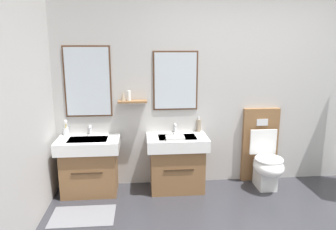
{
  "coord_description": "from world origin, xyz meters",
  "views": [
    {
      "loc": [
        -1.31,
        -2.24,
        1.83
      ],
      "look_at": [
        -0.98,
        1.51,
        0.98
      ],
      "focal_mm": 33.99,
      "sensor_mm": 36.0,
      "label": 1
    }
  ],
  "objects_px": {
    "vanity_sink_left": "(90,164)",
    "toilet": "(264,158)",
    "soap_dispenser": "(199,125)",
    "folded_hand_towel": "(175,138)",
    "vanity_sink_right": "(177,161)",
    "toothbrush_cup": "(66,131)"
  },
  "relations": [
    {
      "from": "vanity_sink_left",
      "to": "toilet",
      "type": "distance_m",
      "value": 2.23
    },
    {
      "from": "toilet",
      "to": "soap_dispenser",
      "type": "xyz_separation_m",
      "value": [
        -0.84,
        0.17,
        0.41
      ]
    },
    {
      "from": "vanity_sink_left",
      "to": "folded_hand_towel",
      "type": "relative_size",
      "value": 3.42
    },
    {
      "from": "vanity_sink_right",
      "to": "toilet",
      "type": "height_order",
      "value": "toilet"
    },
    {
      "from": "toothbrush_cup",
      "to": "folded_hand_towel",
      "type": "distance_m",
      "value": 1.38
    },
    {
      "from": "toothbrush_cup",
      "to": "folded_hand_towel",
      "type": "height_order",
      "value": "toothbrush_cup"
    },
    {
      "from": "vanity_sink_right",
      "to": "toothbrush_cup",
      "type": "height_order",
      "value": "toothbrush_cup"
    },
    {
      "from": "soap_dispenser",
      "to": "toothbrush_cup",
      "type": "bearing_deg",
      "value": -179.65
    },
    {
      "from": "vanity_sink_left",
      "to": "soap_dispenser",
      "type": "bearing_deg",
      "value": 7.35
    },
    {
      "from": "vanity_sink_right",
      "to": "toothbrush_cup",
      "type": "distance_m",
      "value": 1.45
    },
    {
      "from": "vanity_sink_right",
      "to": "soap_dispenser",
      "type": "relative_size",
      "value": 3.75
    },
    {
      "from": "vanity_sink_left",
      "to": "vanity_sink_right",
      "type": "xyz_separation_m",
      "value": [
        1.09,
        0.0,
        0.0
      ]
    },
    {
      "from": "vanity_sink_left",
      "to": "vanity_sink_right",
      "type": "bearing_deg",
      "value": 0.0
    },
    {
      "from": "toilet",
      "to": "toothbrush_cup",
      "type": "bearing_deg",
      "value": 176.36
    },
    {
      "from": "soap_dispenser",
      "to": "folded_hand_towel",
      "type": "xyz_separation_m",
      "value": [
        -0.35,
        -0.33,
        -0.06
      ]
    },
    {
      "from": "toilet",
      "to": "toothbrush_cup",
      "type": "xyz_separation_m",
      "value": [
        -2.53,
        0.16,
        0.38
      ]
    },
    {
      "from": "toilet",
      "to": "soap_dispenser",
      "type": "distance_m",
      "value": 0.95
    },
    {
      "from": "toilet",
      "to": "folded_hand_towel",
      "type": "relative_size",
      "value": 4.55
    },
    {
      "from": "vanity_sink_right",
      "to": "soap_dispenser",
      "type": "height_order",
      "value": "soap_dispenser"
    },
    {
      "from": "toothbrush_cup",
      "to": "soap_dispenser",
      "type": "relative_size",
      "value": 1.01
    },
    {
      "from": "vanity_sink_left",
      "to": "toilet",
      "type": "relative_size",
      "value": 0.75
    },
    {
      "from": "soap_dispenser",
      "to": "folded_hand_towel",
      "type": "distance_m",
      "value": 0.48
    }
  ]
}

